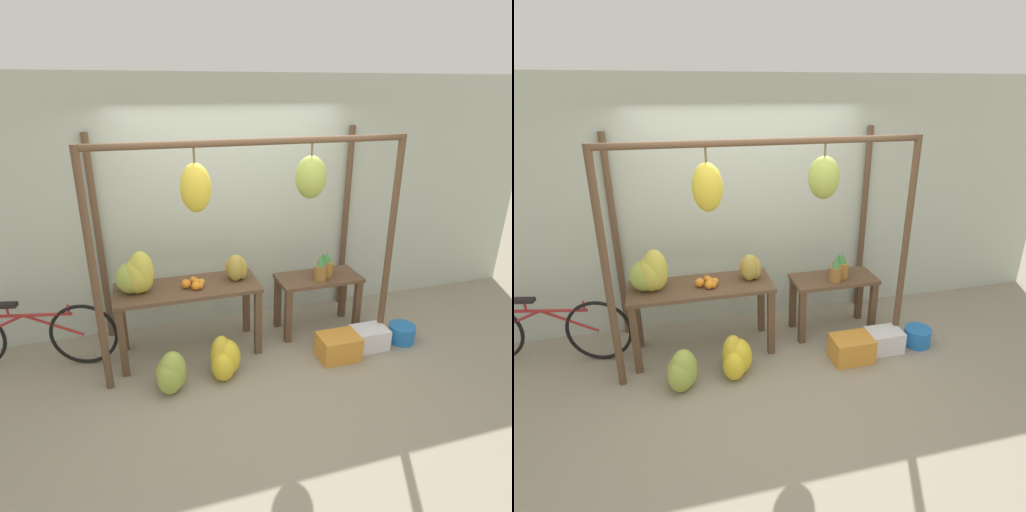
% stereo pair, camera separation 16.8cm
% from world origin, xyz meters
% --- Properties ---
extents(ground_plane, '(20.00, 20.00, 0.00)m').
position_xyz_m(ground_plane, '(0.00, 0.00, 0.00)').
color(ground_plane, gray).
extents(shop_wall_back, '(8.00, 0.08, 2.80)m').
position_xyz_m(shop_wall_back, '(0.00, 1.35, 1.40)').
color(shop_wall_back, '#B7C1B2').
rests_on(shop_wall_back, ground_plane).
extents(stall_awning, '(2.95, 1.13, 2.25)m').
position_xyz_m(stall_awning, '(0.01, 0.49, 1.61)').
color(stall_awning, brown).
rests_on(stall_awning, ground_plane).
extents(display_table_main, '(1.46, 0.57, 0.77)m').
position_xyz_m(display_table_main, '(-0.61, 0.68, 0.63)').
color(display_table_main, brown).
rests_on(display_table_main, ground_plane).
extents(display_table_side, '(0.94, 0.45, 0.67)m').
position_xyz_m(display_table_side, '(0.87, 0.74, 0.51)').
color(display_table_side, brown).
rests_on(display_table_side, ground_plane).
extents(banana_pile_on_table, '(0.42, 0.44, 0.43)m').
position_xyz_m(banana_pile_on_table, '(-1.10, 0.70, 0.94)').
color(banana_pile_on_table, gold).
rests_on(banana_pile_on_table, display_table_main).
extents(orange_pile, '(0.24, 0.24, 0.10)m').
position_xyz_m(orange_pile, '(-0.54, 0.64, 0.81)').
color(orange_pile, orange).
rests_on(orange_pile, display_table_main).
extents(pineapple_cluster, '(0.25, 0.27, 0.29)m').
position_xyz_m(pineapple_cluster, '(0.91, 0.71, 0.79)').
color(pineapple_cluster, olive).
rests_on(pineapple_cluster, display_table_side).
extents(banana_pile_ground_left, '(0.37, 0.41, 0.41)m').
position_xyz_m(banana_pile_ground_left, '(-0.88, 0.09, 0.18)').
color(banana_pile_ground_left, '#9EB247').
rests_on(banana_pile_ground_left, ground_plane).
extents(banana_pile_ground_right, '(0.35, 0.41, 0.42)m').
position_xyz_m(banana_pile_ground_right, '(-0.35, 0.18, 0.18)').
color(banana_pile_ground_right, yellow).
rests_on(banana_pile_ground_right, ground_plane).
extents(fruit_crate_white, '(0.42, 0.30, 0.26)m').
position_xyz_m(fruit_crate_white, '(0.85, 0.13, 0.13)').
color(fruit_crate_white, orange).
rests_on(fruit_crate_white, ground_plane).
extents(blue_bucket, '(0.29, 0.29, 0.20)m').
position_xyz_m(blue_bucket, '(1.67, 0.21, 0.10)').
color(blue_bucket, blue).
rests_on(blue_bucket, ground_plane).
extents(parked_bicycle, '(1.74, 0.41, 0.72)m').
position_xyz_m(parked_bicycle, '(-2.20, 0.88, 0.35)').
color(parked_bicycle, black).
rests_on(parked_bicycle, ground_plane).
extents(papaya_pile, '(0.24, 0.23, 0.29)m').
position_xyz_m(papaya_pile, '(-0.09, 0.71, 0.90)').
color(papaya_pile, '#B2993D').
rests_on(papaya_pile, display_table_main).
extents(fruit_crate_purple, '(0.37, 0.27, 0.23)m').
position_xyz_m(fruit_crate_purple, '(1.26, 0.20, 0.12)').
color(fruit_crate_purple, silver).
rests_on(fruit_crate_purple, ground_plane).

